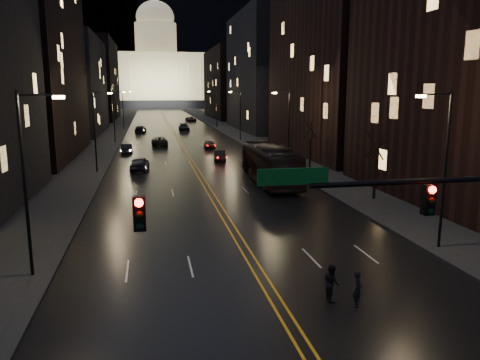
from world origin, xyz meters
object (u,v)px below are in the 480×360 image
oncoming_car_a (140,164)px  receding_car_a (220,156)px  bus (270,164)px  pedestrian_b (332,283)px  pedestrian_a (358,289)px  oncoming_car_b (126,149)px

oncoming_car_a → receding_car_a: 11.57m
bus → pedestrian_b: bearing=-98.3°
pedestrian_a → pedestrian_b: 1.15m
oncoming_car_a → oncoming_car_b: size_ratio=1.07×
bus → pedestrian_b: size_ratio=8.16×
bus → oncoming_car_b: bearing=121.4°
bus → pedestrian_a: 27.00m
oncoming_car_a → pedestrian_b: 36.87m
bus → receding_car_a: bearing=100.5°
bus → oncoming_car_b: bus is taller
oncoming_car_b → receding_car_a: (12.19, -9.40, -0.05)m
oncoming_car_a → pedestrian_b: bearing=108.7°
oncoming_car_a → receding_car_a: oncoming_car_a is taller
receding_car_a → oncoming_car_a: bearing=-144.4°
oncoming_car_a → oncoming_car_b: (-2.12, 15.10, -0.08)m
bus → oncoming_car_a: size_ratio=2.78×
oncoming_car_a → oncoming_car_b: oncoming_car_a is taller
receding_car_a → pedestrian_b: 41.54m
oncoming_car_a → pedestrian_b: pedestrian_b is taller
oncoming_car_a → receding_car_a: size_ratio=1.15×
bus → pedestrian_a: size_ratio=8.56×
receding_car_a → pedestrian_a: (-0.45, -42.28, 0.09)m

